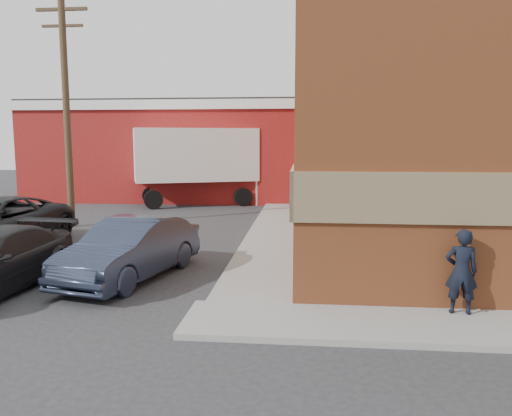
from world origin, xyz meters
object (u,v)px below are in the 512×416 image
(man, at_px, (461,271))
(warehouse, at_px, (177,150))
(utility_pole, at_px, (66,105))
(sedan, at_px, (131,249))
(box_truck, at_px, (210,161))
(brick_building, at_px, (498,104))

(man, bearing_deg, warehouse, -56.09)
(warehouse, relative_size, utility_pole, 1.81)
(utility_pole, bearing_deg, sedan, -55.11)
(sedan, bearing_deg, utility_pole, 138.50)
(sedan, bearing_deg, man, -2.78)
(warehouse, bearing_deg, utility_pole, -97.77)
(warehouse, distance_m, utility_pole, 11.27)
(utility_pole, distance_m, sedan, 9.56)
(warehouse, distance_m, box_truck, 4.65)
(brick_building, xyz_separation_m, warehouse, (-14.50, 11.00, -1.87))
(man, bearing_deg, box_truck, -58.21)
(brick_building, height_order, utility_pole, brick_building)
(brick_building, height_order, man, brick_building)
(utility_pole, relative_size, man, 5.50)
(warehouse, height_order, utility_pole, utility_pole)
(utility_pole, height_order, box_truck, utility_pole)
(box_truck, bearing_deg, warehouse, 105.62)
(warehouse, relative_size, man, 9.95)
(warehouse, bearing_deg, box_truck, -53.72)
(brick_building, xyz_separation_m, sedan, (-11.03, -7.12, -3.94))
(man, distance_m, box_truck, 18.39)
(utility_pole, relative_size, sedan, 1.99)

